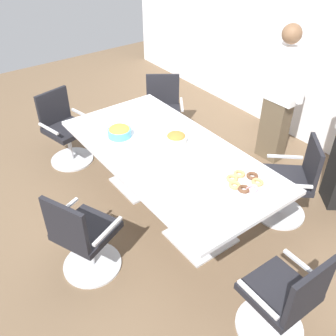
% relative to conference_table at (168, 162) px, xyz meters
% --- Properties ---
extents(ground_plane, '(10.00, 10.00, 0.01)m').
position_rel_conference_table_xyz_m(ground_plane, '(0.00, 0.00, -0.63)').
color(ground_plane, brown).
extents(back_wall, '(8.00, 0.10, 2.80)m').
position_rel_conference_table_xyz_m(back_wall, '(0.00, 2.40, 0.77)').
color(back_wall, white).
rests_on(back_wall, ground).
extents(conference_table, '(2.40, 1.20, 0.75)m').
position_rel_conference_table_xyz_m(conference_table, '(0.00, 0.00, 0.00)').
color(conference_table, silver).
rests_on(conference_table, ground).
extents(office_chair_0, '(0.76, 0.76, 0.91)m').
position_rel_conference_table_xyz_m(office_chair_0, '(0.82, 0.96, -0.22)').
color(office_chair_0, silver).
rests_on(office_chair_0, ground).
extents(office_chair_1, '(0.75, 0.75, 0.91)m').
position_rel_conference_table_xyz_m(office_chair_1, '(-1.18, 0.79, -0.22)').
color(office_chair_1, silver).
rests_on(office_chair_1, ground).
extents(office_chair_2, '(0.65, 0.65, 0.91)m').
position_rel_conference_table_xyz_m(office_chair_2, '(-1.54, -0.46, -0.22)').
color(office_chair_2, silver).
rests_on(office_chair_2, ground).
extents(office_chair_3, '(0.71, 0.71, 0.91)m').
position_rel_conference_table_xyz_m(office_chair_3, '(0.24, -1.09, -0.22)').
color(office_chair_3, silver).
rests_on(office_chair_3, ground).
extents(office_chair_4, '(0.55, 0.55, 0.91)m').
position_rel_conference_table_xyz_m(office_chair_4, '(1.68, -0.19, -0.22)').
color(office_chair_4, silver).
rests_on(office_chair_4, ground).
extents(person_standing_0, '(0.61, 0.24, 1.71)m').
position_rel_conference_table_xyz_m(person_standing_0, '(-0.03, 1.69, 0.26)').
color(person_standing_0, brown).
rests_on(person_standing_0, ground).
extents(snack_bowl_chips_yellow, '(0.25, 0.25, 0.12)m').
position_rel_conference_table_xyz_m(snack_bowl_chips_yellow, '(-0.54, -0.23, 0.18)').
color(snack_bowl_chips_yellow, '#4C9EC6').
rests_on(snack_bowl_chips_yellow, conference_table).
extents(snack_bowl_pretzels, '(0.21, 0.21, 0.12)m').
position_rel_conference_table_xyz_m(snack_bowl_pretzels, '(-0.09, 0.17, 0.18)').
color(snack_bowl_pretzels, beige).
rests_on(snack_bowl_pretzels, conference_table).
extents(donut_platter, '(0.32, 0.33, 0.04)m').
position_rel_conference_table_xyz_m(donut_platter, '(0.81, 0.24, 0.15)').
color(donut_platter, white).
rests_on(donut_platter, conference_table).
extents(plate_stack, '(0.21, 0.21, 0.04)m').
position_rel_conference_table_xyz_m(plate_stack, '(0.40, 0.41, 0.14)').
color(plate_stack, white).
rests_on(plate_stack, conference_table).
extents(napkin_pile, '(0.17, 0.17, 0.05)m').
position_rel_conference_table_xyz_m(napkin_pile, '(0.44, -0.39, 0.15)').
color(napkin_pile, white).
rests_on(napkin_pile, conference_table).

